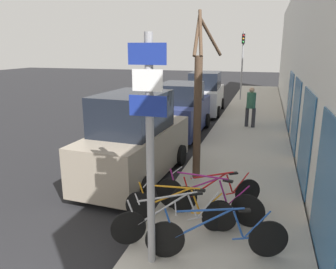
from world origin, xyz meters
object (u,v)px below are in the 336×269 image
(bicycle_2, at_px, (179,208))
(pedestrian_near, at_px, (251,104))
(signpost, at_px, (150,146))
(bicycle_1, at_px, (175,219))
(parked_car_2, at_px, (205,94))
(street_tree, at_px, (198,107))
(bicycle_3, at_px, (207,199))
(parked_car_1, at_px, (181,111))
(parked_car_0, at_px, (135,141))
(bicycle_0, at_px, (217,236))
(traffic_light, at_px, (242,57))
(bicycle_4, at_px, (216,193))

(bicycle_2, relative_size, pedestrian_near, 1.28)
(signpost, xyz_separation_m, bicycle_1, (0.18, 0.80, -1.63))
(parked_car_2, distance_m, street_tree, 10.24)
(bicycle_3, bearing_deg, pedestrian_near, 8.27)
(signpost, bearing_deg, bicycle_1, 77.39)
(bicycle_2, bearing_deg, bicycle_1, -177.29)
(signpost, bearing_deg, bicycle_2, 83.24)
(bicycle_1, bearing_deg, pedestrian_near, -36.58)
(parked_car_1, relative_size, parked_car_2, 0.95)
(bicycle_2, height_order, parked_car_0, parked_car_0)
(bicycle_0, distance_m, parked_car_2, 13.78)
(bicycle_1, height_order, traffic_light, traffic_light)
(street_tree, bearing_deg, pedestrian_near, 80.61)
(bicycle_1, relative_size, pedestrian_near, 1.15)
(parked_car_1, distance_m, street_tree, 5.38)
(bicycle_2, bearing_deg, parked_car_2, 6.64)
(bicycle_1, bearing_deg, bicycle_0, -145.59)
(parked_car_2, bearing_deg, street_tree, -83.78)
(bicycle_4, height_order, parked_car_2, parked_car_2)
(pedestrian_near, bearing_deg, parked_car_0, 84.21)
(pedestrian_near, xyz_separation_m, traffic_light, (-1.07, 8.00, 1.85))
(parked_car_0, xyz_separation_m, traffic_light, (1.74, 14.77, 1.94))
(bicycle_0, height_order, bicycle_1, bicycle_0)
(street_tree, bearing_deg, bicycle_2, -85.98)
(parked_car_2, bearing_deg, parked_car_1, -94.29)
(bicycle_3, relative_size, pedestrian_near, 1.33)
(pedestrian_near, bearing_deg, bicycle_2, 101.11)
(bicycle_2, bearing_deg, parked_car_1, 12.76)
(bicycle_0, bearing_deg, parked_car_2, -5.90)
(bicycle_0, bearing_deg, parked_car_0, 23.51)
(bicycle_4, height_order, parked_car_1, parked_car_1)
(bicycle_0, height_order, parked_car_1, parked_car_1)
(parked_car_0, height_order, parked_car_2, parked_car_0)
(bicycle_2, xyz_separation_m, street_tree, (-0.19, 2.63, 1.60))
(bicycle_3, bearing_deg, parked_car_0, 62.40)
(bicycle_3, relative_size, parked_car_2, 0.51)
(bicycle_4, height_order, traffic_light, traffic_light)
(bicycle_2, bearing_deg, traffic_light, -0.89)
(parked_car_0, bearing_deg, bicycle_3, -35.50)
(bicycle_0, height_order, bicycle_2, bicycle_0)
(parked_car_0, distance_m, parked_car_1, 5.18)
(signpost, distance_m, pedestrian_near, 10.53)
(parked_car_0, bearing_deg, bicycle_4, -27.22)
(parked_car_1, xyz_separation_m, pedestrian_near, (2.82, 1.59, 0.17))
(bicycle_4, distance_m, pedestrian_near, 8.28)
(bicycle_3, xyz_separation_m, parked_car_2, (-2.27, 12.17, 0.50))
(bicycle_0, relative_size, parked_car_2, 0.50)
(parked_car_2, bearing_deg, traffic_light, 67.10)
(bicycle_0, bearing_deg, signpost, 95.28)
(bicycle_3, xyz_separation_m, pedestrian_near, (0.43, 8.67, 0.63))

